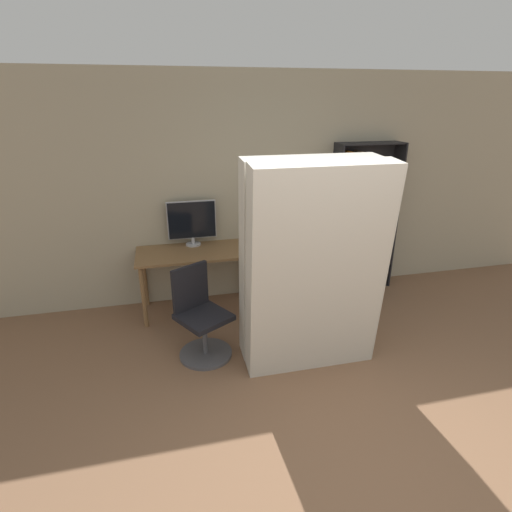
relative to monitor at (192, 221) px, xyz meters
The scene contains 8 objects.
ground_plane 3.21m from the monitor, 72.47° to the right, with size 16.00×16.00×0.00m, color brown.
wall_back 0.97m from the monitor, ahead, with size 8.00×0.06×2.70m.
desk 0.45m from the monitor, 87.17° to the right, with size 1.35×0.64×0.76m.
monitor is the anchor object (origin of this frame).
office_chair 1.31m from the monitor, 92.38° to the right, with size 0.60×0.60×0.91m.
bookshelf 2.07m from the monitor, ahead, with size 0.84×0.28×1.89m.
mattress_near 1.84m from the monitor, 58.76° to the right, with size 1.22×0.41×1.94m.
mattress_far 1.59m from the monitor, 53.32° to the right, with size 1.22×0.35×1.94m.
Camera 1 is at (-1.21, -1.64, 2.39)m, focal length 28.00 mm.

